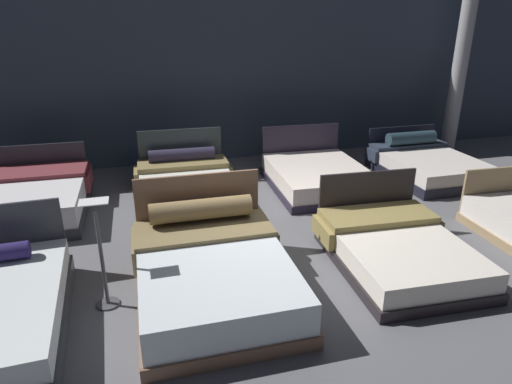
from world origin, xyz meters
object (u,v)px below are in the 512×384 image
bed_1 (213,271)px  bed_2 (396,248)px  bed_4 (33,199)px  bed_5 (187,185)px  bed_6 (317,176)px  bed_7 (426,164)px  support_pillar (459,73)px  price_sign (103,266)px

bed_1 → bed_2: (2.29, 0.02, -0.06)m
bed_4 → bed_5: 2.36m
bed_6 → bed_7: bed_6 is taller
bed_1 → support_pillar: support_pillar is taller
bed_2 → support_pillar: 5.87m
bed_5 → bed_6: 2.32m
bed_5 → bed_6: size_ratio=0.99×
bed_4 → bed_2: bearing=-30.8°
bed_1 → bed_6: 3.65m
bed_6 → price_sign: (-3.52, -2.68, 0.26)m
bed_7 → support_pillar: 2.53m
bed_6 → bed_7: 2.27m
bed_2 → bed_1: bearing=-176.6°
bed_2 → bed_7: bed_2 is taller
bed_4 → bed_6: bed_6 is taller
bed_7 → price_sign: size_ratio=1.72×
bed_5 → bed_7: (4.59, -0.08, -0.00)m
bed_2 → bed_5: bearing=130.6°
bed_5 → price_sign: size_ratio=1.76×
bed_6 → price_sign: price_sign is taller
bed_4 → bed_6: (4.68, -0.07, -0.05)m
price_sign → bed_4: bearing=112.8°
bed_6 → bed_7: size_ratio=1.04×
price_sign → support_pillar: support_pillar is taller
bed_7 → price_sign: 6.41m
support_pillar → bed_2: bearing=-133.3°
price_sign → bed_2: bearing=-0.9°
bed_6 → price_sign: size_ratio=1.78×
bed_1 → price_sign: (-1.13, 0.07, 0.19)m
bed_7 → support_pillar: bearing=41.6°
bed_7 → bed_1: bearing=-149.0°
bed_6 → bed_7: (2.27, 0.04, 0.02)m
support_pillar → bed_7: bearing=-138.3°
bed_2 → bed_7: (2.38, 2.78, 0.02)m
bed_7 → price_sign: price_sign is taller
bed_5 → bed_7: size_ratio=1.03×
bed_2 → support_pillar: bearing=49.6°
bed_7 → price_sign: (-5.79, -2.73, 0.24)m
bed_1 → bed_5: size_ratio=1.03×
bed_2 → bed_7: 3.66m
bed_1 → support_pillar: bearing=34.3°
bed_5 → support_pillar: support_pillar is taller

